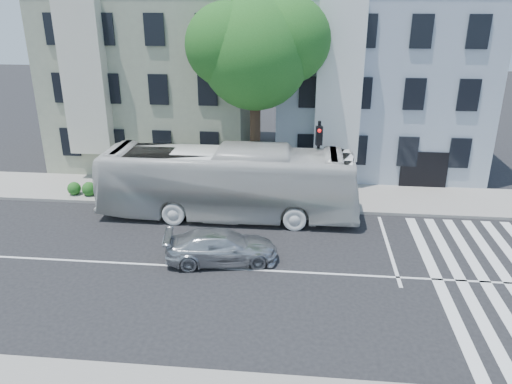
# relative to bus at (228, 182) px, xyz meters

# --- Properties ---
(ground) EXTENTS (120.00, 120.00, 0.00)m
(ground) POSITION_rel_bus_xyz_m (1.01, -5.20, -1.77)
(ground) COLOR black
(ground) RESTS_ON ground
(sidewalk_far) EXTENTS (80.00, 4.00, 0.15)m
(sidewalk_far) POSITION_rel_bus_xyz_m (1.01, 2.80, -1.69)
(sidewalk_far) COLOR gray
(sidewalk_far) RESTS_ON ground
(building_left) EXTENTS (12.00, 10.00, 11.00)m
(building_left) POSITION_rel_bus_xyz_m (-5.99, 9.80, 3.73)
(building_left) COLOR gray
(building_left) RESTS_ON ground
(building_right) EXTENTS (12.00, 10.00, 11.00)m
(building_right) POSITION_rel_bus_xyz_m (8.01, 9.80, 3.73)
(building_right) COLOR #9DA9BB
(building_right) RESTS_ON ground
(street_tree) EXTENTS (7.30, 5.90, 11.10)m
(street_tree) POSITION_rel_bus_xyz_m (1.07, 3.54, 6.06)
(street_tree) COLOR #2D2116
(street_tree) RESTS_ON ground
(bus) EXTENTS (3.03, 12.71, 3.54)m
(bus) POSITION_rel_bus_xyz_m (0.00, 0.00, 0.00)
(bus) COLOR silver
(bus) RESTS_ON ground
(sedan) EXTENTS (2.63, 4.87, 1.34)m
(sedan) POSITION_rel_bus_xyz_m (0.42, -4.60, -1.10)
(sedan) COLOR #B8BBC0
(sedan) RESTS_ON ground
(hedge) EXTENTS (8.53, 2.15, 0.70)m
(hedge) POSITION_rel_bus_xyz_m (-4.50, 1.60, -1.27)
(hedge) COLOR #2B571C
(hedge) RESTS_ON sidewalk_far
(traffic_signal) EXTENTS (0.48, 0.55, 4.63)m
(traffic_signal) POSITION_rel_bus_xyz_m (4.36, 1.20, 1.22)
(traffic_signal) COLOR black
(traffic_signal) RESTS_ON ground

